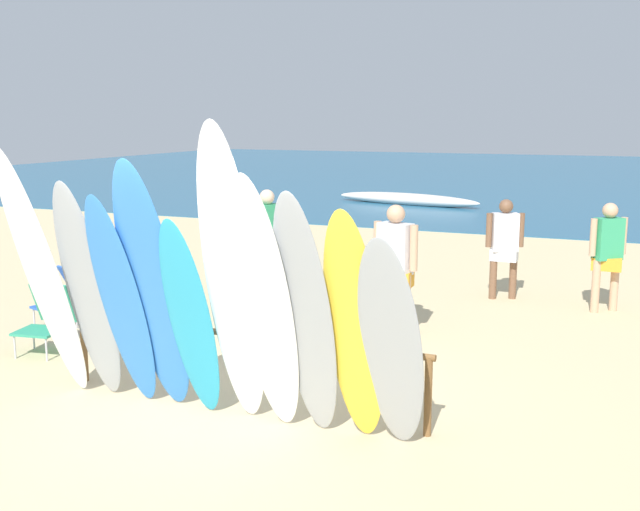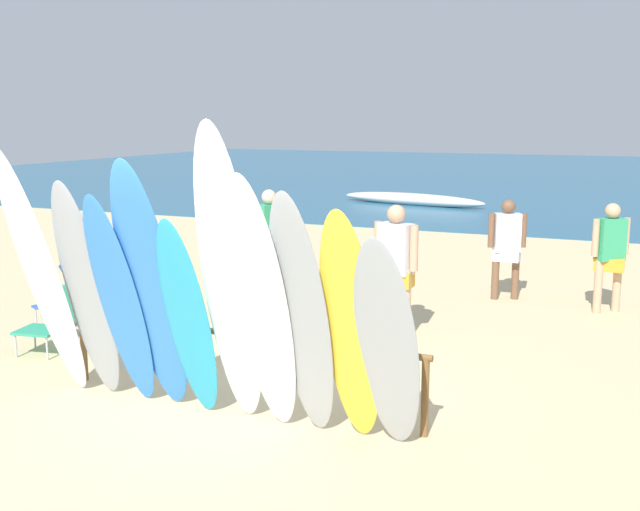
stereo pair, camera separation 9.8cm
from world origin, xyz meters
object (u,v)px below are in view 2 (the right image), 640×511
object	(u,v)px
surfboard_white_6	(262,308)
beachgoer_photographing	(507,242)
surfboard_rack	(237,346)
surfboard_grey_7	(302,318)
beach_chair_blue	(129,276)
surfboard_blue_2	(120,303)
surfboard_blue_3	(150,289)
surfboard_grey_9	(387,346)
surfboard_grey_1	(87,293)
surfboard_teal_4	(188,320)
beach_chair_red	(68,295)
distant_boat	(412,199)
beachgoer_strolling	(269,235)
beachgoer_midbeach	(127,265)
beachgoer_near_rack	(395,262)
surfboard_white_0	(42,277)
surfboard_yellow_8	(351,329)
beachgoer_by_water	(610,250)
surfboard_white_5	(229,279)
beach_chair_striped	(48,316)

from	to	relation	value
surfboard_white_6	beachgoer_photographing	bearing A→B (deg)	81.47
surfboard_rack	surfboard_grey_7	size ratio (longest dim) A/B	1.67
beach_chair_blue	surfboard_blue_2	bearing A→B (deg)	-30.24
surfboard_blue_3	surfboard_blue_2	bearing A→B (deg)	177.40
surfboard_blue_3	beach_chair_blue	distance (m)	4.74
surfboard_rack	surfboard_grey_7	bearing A→B (deg)	-30.22
surfboard_blue_3	surfboard_grey_9	distance (m)	2.32
beach_chair_blue	surfboard_blue_3	bearing A→B (deg)	-26.71
surfboard_grey_1	surfboard_teal_4	distance (m)	1.15
beach_chair_red	distant_boat	size ratio (longest dim) A/B	0.17
beachgoer_strolling	beachgoer_photographing	size ratio (longest dim) A/B	1.08
beachgoer_midbeach	beach_chair_blue	size ratio (longest dim) A/B	1.83
beachgoer_near_rack	surfboard_grey_7	bearing A→B (deg)	-69.21
surfboard_white_6	surfboard_grey_7	size ratio (longest dim) A/B	1.07
surfboard_white_0	beachgoer_strolling	distance (m)	5.02
surfboard_blue_2	beach_chair_blue	xyz separation A→B (m)	(-2.61, 3.58, -0.65)
beachgoer_midbeach	surfboard_grey_7	bearing A→B (deg)	-131.85
surfboard_blue_3	surfboard_yellow_8	distance (m)	1.98
surfboard_blue_3	surfboard_yellow_8	size ratio (longest dim) A/B	1.18
surfboard_rack	beachgoer_by_water	xyz separation A→B (m)	(3.19, 5.29, 0.31)
surfboard_yellow_8	surfboard_grey_9	world-z (taller)	surfboard_yellow_8
surfboard_white_6	surfboard_yellow_8	world-z (taller)	surfboard_white_6
surfboard_teal_4	beachgoer_photographing	distance (m)	6.35
surfboard_white_0	beachgoer_by_water	distance (m)	7.77
surfboard_rack	surfboard_blue_3	bearing A→B (deg)	-137.97
surfboard_yellow_8	beachgoer_near_rack	bearing A→B (deg)	104.19
surfboard_grey_1	surfboard_yellow_8	world-z (taller)	surfboard_grey_1
surfboard_white_5	surfboard_rack	bearing A→B (deg)	110.40
beach_chair_red	beach_chair_blue	world-z (taller)	beach_chair_blue
beachgoer_strolling	beach_chair_red	distance (m)	3.22
surfboard_blue_3	beachgoer_photographing	xyz separation A→B (m)	(2.29, 6.09, -0.34)
surfboard_rack	beachgoer_photographing	bearing A→B (deg)	73.11
surfboard_blue_2	surfboard_white_5	bearing A→B (deg)	4.04
beachgoer_near_rack	beach_chair_blue	size ratio (longest dim) A/B	2.05
beach_chair_red	distant_boat	xyz separation A→B (m)	(0.35, 15.68, -0.24)
surfboard_blue_3	beachgoer_strolling	distance (m)	5.04
surfboard_white_6	beach_chair_striped	size ratio (longest dim) A/B	3.05
beachgoer_strolling	beach_chair_blue	distance (m)	2.25
beach_chair_striped	surfboard_yellow_8	bearing A→B (deg)	-24.14
surfboard_teal_4	beachgoer_by_water	bearing A→B (deg)	63.51
surfboard_white_0	surfboard_white_5	size ratio (longest dim) A/B	0.94
surfboard_white_6	surfboard_white_0	bearing A→B (deg)	-177.28
beachgoer_by_water	beach_chair_red	bearing A→B (deg)	-11.17
surfboard_white_6	beachgoer_strolling	xyz separation A→B (m)	(-2.42, 4.95, -0.22)
beachgoer_photographing	distant_boat	world-z (taller)	beachgoer_photographing
surfboard_yellow_8	beachgoer_photographing	xyz separation A→B (m)	(0.32, 6.04, -0.16)
surfboard_rack	surfboard_blue_2	world-z (taller)	surfboard_blue_2
surfboard_rack	beach_chair_blue	bearing A→B (deg)	139.57
surfboard_teal_4	beach_chair_red	xyz separation A→B (m)	(-3.36, 2.21, -0.56)
surfboard_blue_2	beach_chair_striped	distance (m)	2.48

